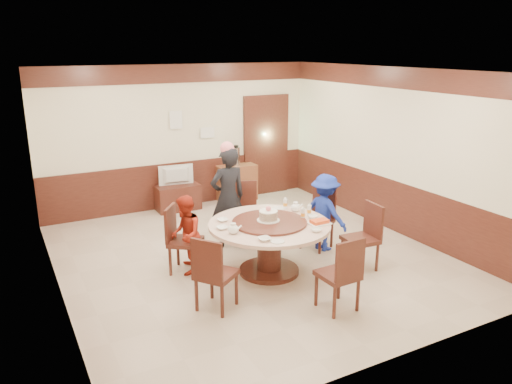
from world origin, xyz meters
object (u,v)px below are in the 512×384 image
person_standing (228,197)px  television (177,175)px  banquet_table (269,238)px  side_cabinet (237,183)px  person_blue (325,212)px  person_red (185,235)px  thermos (236,156)px  shrimp_platter (319,222)px  tv_stand (178,197)px  birthday_cake (268,215)px

person_standing → television: 2.15m
banquet_table → side_cabinet: banquet_table is taller
person_blue → side_cabinet: (-0.07, 3.04, -0.24)m
banquet_table → person_red: (-1.04, 0.57, 0.03)m
person_blue → thermos: size_ratio=3.24×
person_red → side_cabinet: bearing=163.5°
person_red → television: person_red is taller
person_red → television: 2.91m
banquet_table → television: (-0.19, 3.35, 0.16)m
shrimp_platter → television: television is taller
person_standing → television: (-0.11, 2.15, -0.12)m
television → side_cabinet: size_ratio=0.85×
banquet_table → tv_stand: size_ratio=2.02×
thermos → birthday_cake: bearing=-108.5°
side_cabinet → thermos: bearing=180.0°
person_standing → shrimp_platter: 1.70m
person_blue → tv_stand: bearing=8.9°
television → thermos: (1.31, 0.03, 0.24)m
shrimp_platter → birthday_cake: bearing=146.7°
tv_stand → television: (-0.00, 0.00, 0.45)m
person_red → shrimp_platter: person_red is taller
person_red → shrimp_platter: (1.63, -0.93, 0.21)m
shrimp_platter → television: bearing=101.9°
banquet_table → shrimp_platter: shrimp_platter is taller
birthday_cake → person_blue: bearing=14.6°
person_red → birthday_cake: (1.04, -0.54, 0.29)m
banquet_table → person_blue: 1.25m
person_blue → person_standing: bearing=40.3°
birthday_cake → person_standing: bearing=93.9°
person_blue → birthday_cake: bearing=88.7°
side_cabinet → banquet_table: bearing=-108.5°
person_blue → thermos: person_blue is taller
person_blue → thermos: 3.05m
person_red → person_blue: 2.25m
banquet_table → tv_stand: 3.36m
person_standing → birthday_cake: (0.08, -1.17, 0.04)m
television → person_blue: bearing=120.7°
banquet_table → television: television is taller
tv_stand → banquet_table: bearing=-86.8°
tv_stand → person_red: bearing=-107.1°
person_standing → banquet_table: bearing=93.5°
tv_stand → side_cabinet: 1.32m
birthday_cake → side_cabinet: bearing=71.4°
person_red → thermos: (2.16, 2.81, 0.37)m
side_cabinet → shrimp_platter: bearing=-98.1°
person_red → television: (0.85, 2.78, 0.13)m
person_standing → thermos: (1.20, 2.18, 0.13)m
tv_stand → television: 0.45m
shrimp_platter → tv_stand: bearing=101.9°
side_cabinet → person_blue: bearing=-88.7°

